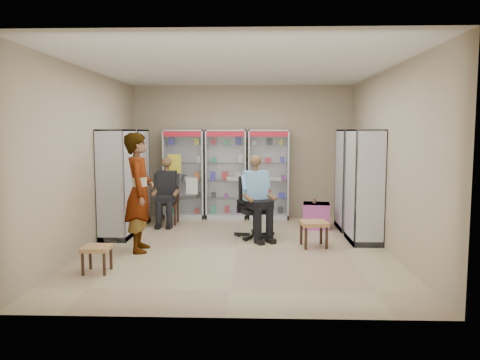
{
  "coord_description": "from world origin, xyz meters",
  "views": [
    {
      "loc": [
        0.31,
        -7.76,
        1.97
      ],
      "look_at": [
        0.03,
        0.7,
        1.08
      ],
      "focal_mm": 35.0,
      "sensor_mm": 36.0,
      "label": 1
    }
  ],
  "objects_px": {
    "cabinet_back_right": "(268,174)",
    "wooden_chair": "(168,202)",
    "office_chair": "(255,207)",
    "pink_trunk": "(316,216)",
    "woven_stool_b": "(97,259)",
    "cabinet_back_left": "(184,174)",
    "cabinet_back_mid": "(226,174)",
    "cabinet_right_far": "(351,180)",
    "cabinet_right_near": "(364,186)",
    "cabinet_left_far": "(133,178)",
    "standing_man": "(139,192)",
    "cabinet_left_near": "(117,184)",
    "woven_stool_a": "(314,234)",
    "seated_shopkeeper": "(255,199)"
  },
  "relations": [
    {
      "from": "standing_man",
      "to": "cabinet_back_left",
      "type": "bearing_deg",
      "value": -13.17
    },
    {
      "from": "cabinet_right_near",
      "to": "pink_trunk",
      "type": "bearing_deg",
      "value": 30.15
    },
    {
      "from": "cabinet_back_right",
      "to": "woven_stool_b",
      "type": "height_order",
      "value": "cabinet_back_right"
    },
    {
      "from": "cabinet_back_mid",
      "to": "cabinet_left_near",
      "type": "xyz_separation_m",
      "value": [
        -1.88,
        -2.03,
        0.0
      ]
    },
    {
      "from": "cabinet_left_far",
      "to": "wooden_chair",
      "type": "height_order",
      "value": "cabinet_left_far"
    },
    {
      "from": "cabinet_right_far",
      "to": "woven_stool_a",
      "type": "bearing_deg",
      "value": 148.37
    },
    {
      "from": "wooden_chair",
      "to": "cabinet_right_near",
      "type": "bearing_deg",
      "value": -21.64
    },
    {
      "from": "office_chair",
      "to": "cabinet_back_mid",
      "type": "bearing_deg",
      "value": 84.64
    },
    {
      "from": "cabinet_back_right",
      "to": "office_chair",
      "type": "distance_m",
      "value": 2.02
    },
    {
      "from": "cabinet_right_far",
      "to": "standing_man",
      "type": "distance_m",
      "value": 4.24
    },
    {
      "from": "cabinet_left_near",
      "to": "standing_man",
      "type": "xyz_separation_m",
      "value": [
        0.65,
        -0.96,
        -0.03
      ]
    },
    {
      "from": "woven_stool_a",
      "to": "pink_trunk",
      "type": "bearing_deg",
      "value": 81.13
    },
    {
      "from": "office_chair",
      "to": "woven_stool_b",
      "type": "relative_size",
      "value": 3.04
    },
    {
      "from": "cabinet_right_far",
      "to": "cabinet_right_near",
      "type": "distance_m",
      "value": 1.1
    },
    {
      "from": "cabinet_left_far",
      "to": "office_chair",
      "type": "distance_m",
      "value": 2.77
    },
    {
      "from": "cabinet_right_near",
      "to": "cabinet_left_near",
      "type": "xyz_separation_m",
      "value": [
        -4.46,
        0.2,
        0.0
      ]
    },
    {
      "from": "cabinet_left_near",
      "to": "woven_stool_b",
      "type": "relative_size",
      "value": 5.35
    },
    {
      "from": "cabinet_back_right",
      "to": "standing_man",
      "type": "bearing_deg",
      "value": -126.16
    },
    {
      "from": "wooden_chair",
      "to": "woven_stool_a",
      "type": "relative_size",
      "value": 2.13
    },
    {
      "from": "cabinet_back_right",
      "to": "cabinet_back_left",
      "type": "bearing_deg",
      "value": 180.0
    },
    {
      "from": "woven_stool_b",
      "to": "standing_man",
      "type": "distance_m",
      "value": 1.46
    },
    {
      "from": "standing_man",
      "to": "cabinet_left_near",
      "type": "bearing_deg",
      "value": 26.28
    },
    {
      "from": "cabinet_back_right",
      "to": "wooden_chair",
      "type": "distance_m",
      "value": 2.33
    },
    {
      "from": "cabinet_back_mid",
      "to": "cabinet_back_right",
      "type": "relative_size",
      "value": 1.0
    },
    {
      "from": "cabinet_back_left",
      "to": "woven_stool_b",
      "type": "height_order",
      "value": "cabinet_back_left"
    },
    {
      "from": "cabinet_back_mid",
      "to": "cabinet_back_right",
      "type": "xyz_separation_m",
      "value": [
        0.95,
        0.0,
        0.0
      ]
    },
    {
      "from": "office_chair",
      "to": "pink_trunk",
      "type": "bearing_deg",
      "value": 11.51
    },
    {
      "from": "cabinet_left_far",
      "to": "woven_stool_a",
      "type": "height_order",
      "value": "cabinet_left_far"
    },
    {
      "from": "seated_shopkeeper",
      "to": "pink_trunk",
      "type": "distance_m",
      "value": 1.63
    },
    {
      "from": "woven_stool_b",
      "to": "standing_man",
      "type": "relative_size",
      "value": 0.19
    },
    {
      "from": "standing_man",
      "to": "office_chair",
      "type": "bearing_deg",
      "value": -69.0
    },
    {
      "from": "cabinet_back_mid",
      "to": "woven_stool_a",
      "type": "bearing_deg",
      "value": -57.68
    },
    {
      "from": "cabinet_left_far",
      "to": "cabinet_left_near",
      "type": "xyz_separation_m",
      "value": [
        0.0,
        -1.1,
        0.0
      ]
    },
    {
      "from": "seated_shopkeeper",
      "to": "standing_man",
      "type": "relative_size",
      "value": 0.74
    },
    {
      "from": "woven_stool_b",
      "to": "seated_shopkeeper",
      "type": "bearing_deg",
      "value": 44.68
    },
    {
      "from": "cabinet_back_mid",
      "to": "wooden_chair",
      "type": "distance_m",
      "value": 1.5
    },
    {
      "from": "cabinet_right_far",
      "to": "wooden_chair",
      "type": "xyz_separation_m",
      "value": [
        -3.78,
        0.4,
        -0.53
      ]
    },
    {
      "from": "cabinet_back_left",
      "to": "cabinet_right_near",
      "type": "xyz_separation_m",
      "value": [
        3.53,
        -2.23,
        0.0
      ]
    },
    {
      "from": "standing_man",
      "to": "woven_stool_b",
      "type": "bearing_deg",
      "value": 157.39
    },
    {
      "from": "cabinet_back_left",
      "to": "wooden_chair",
      "type": "height_order",
      "value": "cabinet_back_left"
    },
    {
      "from": "cabinet_back_left",
      "to": "woven_stool_b",
      "type": "distance_m",
      "value": 4.3
    },
    {
      "from": "cabinet_back_mid",
      "to": "wooden_chair",
      "type": "relative_size",
      "value": 2.13
    },
    {
      "from": "cabinet_back_left",
      "to": "cabinet_back_mid",
      "type": "relative_size",
      "value": 1.0
    },
    {
      "from": "cabinet_right_near",
      "to": "standing_man",
      "type": "distance_m",
      "value": 3.89
    },
    {
      "from": "cabinet_back_right",
      "to": "wooden_chair",
      "type": "relative_size",
      "value": 2.13
    },
    {
      "from": "cabinet_back_left",
      "to": "seated_shopkeeper",
      "type": "bearing_deg",
      "value": -51.31
    },
    {
      "from": "cabinet_right_near",
      "to": "standing_man",
      "type": "relative_size",
      "value": 1.03
    },
    {
      "from": "office_chair",
      "to": "standing_man",
      "type": "distance_m",
      "value": 2.19
    },
    {
      "from": "cabinet_left_far",
      "to": "woven_stool_b",
      "type": "relative_size",
      "value": 5.35
    },
    {
      "from": "cabinet_left_near",
      "to": "wooden_chair",
      "type": "relative_size",
      "value": 2.13
    }
  ]
}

